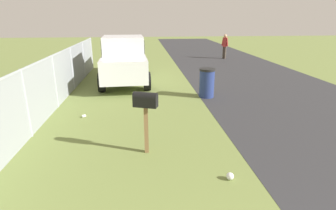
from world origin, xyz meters
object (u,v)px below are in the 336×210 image
Objects in this scene: mailbox at (146,105)px; trash_bin at (207,83)px; pickup_truck at (124,58)px; pedestrian at (225,45)px.

mailbox reaches higher than trash_bin.
trash_bin is at bearing 46.44° from pickup_truck.
pickup_truck reaches higher than trash_bin.
pickup_truck is 3.28× the size of pedestrian.
trash_bin is at bearing -143.54° from pedestrian.
trash_bin is (-2.73, -3.18, -0.56)m from pickup_truck.
pickup_truck is at bearing 26.16° from mailbox.
trash_bin is (4.14, -2.33, -0.58)m from mailbox.
mailbox is 1.29× the size of trash_bin.
pedestrian reaches higher than mailbox.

